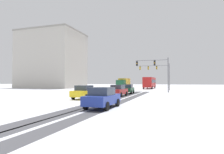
{
  "coord_description": "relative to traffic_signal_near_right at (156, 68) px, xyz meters",
  "views": [
    {
      "loc": [
        9.01,
        -4.63,
        2.03
      ],
      "look_at": [
        0.0,
        22.9,
        2.8
      ],
      "focal_mm": 29.92,
      "sensor_mm": 36.0,
      "label": 1
    }
  ],
  "objects": [
    {
      "name": "traffic_signal_far_right",
      "position": [
        -0.94,
        11.94,
        0.19
      ],
      "size": [
        7.59,
        0.43,
        6.5
      ],
      "color": "slate",
      "rests_on": "ground"
    },
    {
      "name": "car_blue_fourth",
      "position": [
        -2.3,
        -21.75,
        -3.83
      ],
      "size": [
        1.87,
        4.12,
        1.62
      ],
      "color": "#233899",
      "rests_on": "ground"
    },
    {
      "name": "wheel_track_left_lane",
      "position": [
        -4.16,
        -14.36,
        -4.64
      ],
      "size": [
        1.16,
        35.98,
        0.01
      ],
      "primitive_type": "cube",
      "color": "#4C4C51",
      "rests_on": "ground"
    },
    {
      "name": "car_red_second",
      "position": [
        -4.46,
        -10.02,
        -3.83
      ],
      "size": [
        1.97,
        4.17,
        1.62
      ],
      "color": "red",
      "rests_on": "ground"
    },
    {
      "name": "car_yellow_cab_third",
      "position": [
        -7.22,
        -14.99,
        -3.83
      ],
      "size": [
        1.92,
        4.15,
        1.62
      ],
      "color": "yellow",
      "rests_on": "ground"
    },
    {
      "name": "traffic_signal_near_right",
      "position": [
        0.0,
        0.0,
        0.0
      ],
      "size": [
        6.11,
        0.41,
        6.5
      ],
      "color": "slate",
      "rests_on": "ground"
    },
    {
      "name": "wheel_track_right_lane",
      "position": [
        -3.38,
        -14.36,
        -4.64
      ],
      "size": [
        0.72,
        35.98,
        0.01
      ],
      "primitive_type": "cube",
      "color": "#4C4C51",
      "rests_on": "ground"
    },
    {
      "name": "office_building_far_left_block",
      "position": [
        -36.73,
        19.32,
        4.94
      ],
      "size": [
        19.88,
        15.37,
        19.16
      ],
      "color": "#B2ADA3",
      "rests_on": "ground"
    },
    {
      "name": "wheel_track_center",
      "position": [
        -2.12,
        -14.36,
        -4.64
      ],
      "size": [
        1.12,
        35.98,
        0.01
      ],
      "primitive_type": "cube",
      "color": "#4C4C51",
      "rests_on": "ground"
    },
    {
      "name": "sidewalk_kerb_right",
      "position": [
        3.5,
        -15.99,
        -4.59
      ],
      "size": [
        4.0,
        35.98,
        0.12
      ],
      "primitive_type": "cube",
      "color": "white",
      "rests_on": "ground"
    },
    {
      "name": "car_dark_green_lead",
      "position": [
        -4.57,
        -3.63,
        -3.83
      ],
      "size": [
        2.0,
        4.18,
        1.62
      ],
      "color": "#194C2D",
      "rests_on": "ground"
    },
    {
      "name": "box_truck_delivery",
      "position": [
        -9.98,
        14.31,
        -3.01
      ],
      "size": [
        2.33,
        7.41,
        3.02
      ],
      "color": "#194C2D",
      "rests_on": "ground"
    },
    {
      "name": "bus_oncoming",
      "position": [
        -3.82,
        22.0,
        -2.65
      ],
      "size": [
        2.82,
        11.04,
        3.38
      ],
      "color": "#B21E1E",
      "rests_on": "ground"
    }
  ]
}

